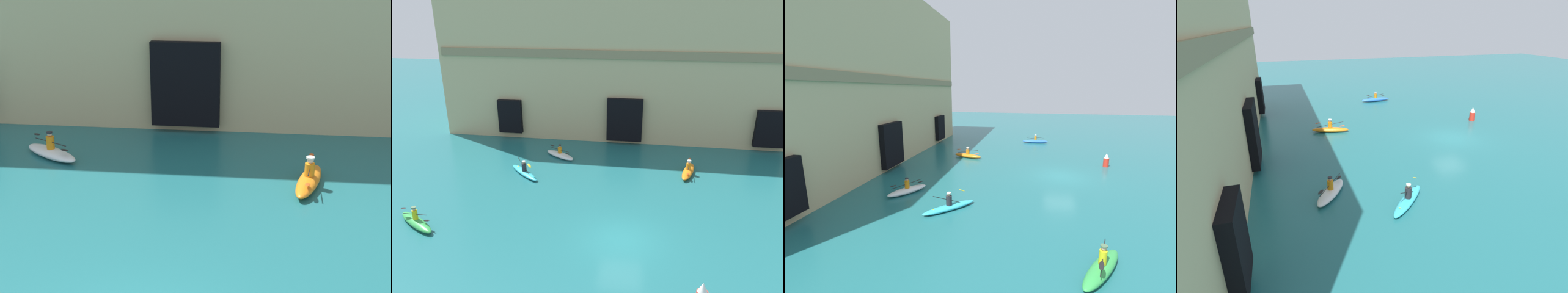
# 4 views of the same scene
# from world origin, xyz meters

# --- Properties ---
(ground_plane) EXTENTS (120.00, 120.00, 0.00)m
(ground_plane) POSITION_xyz_m (0.00, 0.00, 0.00)
(ground_plane) COLOR #1E6066
(cliff_bluff) EXTENTS (35.74, 8.27, 16.85)m
(cliff_bluff) POSITION_xyz_m (-0.08, 18.94, 8.40)
(cliff_bluff) COLOR tan
(cliff_bluff) RESTS_ON ground
(kayak_cyan) EXTENTS (2.95, 2.85, 1.17)m
(kayak_cyan) POSITION_xyz_m (-7.84, 7.22, 0.22)
(kayak_cyan) COLOR #33B2C6
(kayak_cyan) RESTS_ON ground
(kayak_green) EXTENTS (3.14, 2.34, 1.24)m
(kayak_green) POSITION_xyz_m (-11.98, -0.40, 0.26)
(kayak_green) COLOR green
(kayak_green) RESTS_ON ground
(kayak_white) EXTENTS (2.92, 2.30, 1.12)m
(kayak_white) POSITION_xyz_m (-5.93, 10.91, 0.23)
(kayak_white) COLOR white
(kayak_white) RESTS_ON ground
(kayak_orange) EXTENTS (1.52, 3.20, 1.15)m
(kayak_orange) POSITION_xyz_m (4.37, 9.16, 0.26)
(kayak_orange) COLOR orange
(kayak_orange) RESTS_ON ground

